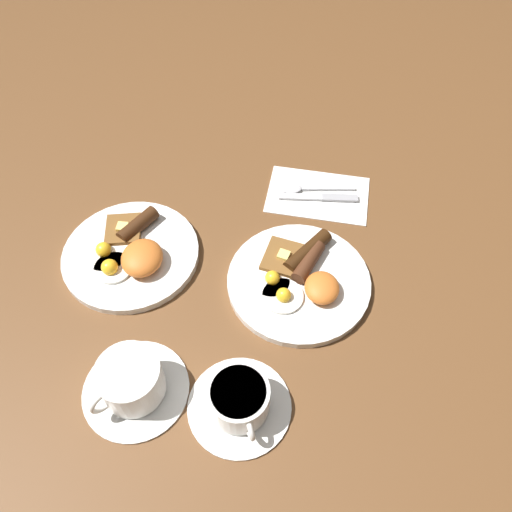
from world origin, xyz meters
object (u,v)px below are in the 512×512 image
breakfast_plate_near (299,279)px  teacup_near (239,401)px  breakfast_plate_far (131,253)px  spoon (300,188)px  knife (323,197)px  teacup_far (132,382)px

breakfast_plate_near → teacup_near: teacup_near is taller
breakfast_plate_far → spoon: breakfast_plate_far is taller
breakfast_plate_near → knife: breakfast_plate_near is taller
breakfast_plate_near → knife: bearing=-12.2°
teacup_far → spoon: (0.45, -0.25, -0.02)m
teacup_far → knife: size_ratio=1.02×
teacup_far → breakfast_plate_far: bearing=13.5°
breakfast_plate_far → teacup_far: 0.26m
breakfast_plate_far → spoon: 0.36m
teacup_near → teacup_far: bearing=84.5°
knife → spoon: size_ratio=1.05×
teacup_near → knife: size_ratio=0.98×
breakfast_plate_near → breakfast_plate_far: breakfast_plate_far is taller
teacup_near → spoon: (0.46, -0.08, -0.02)m
teacup_far → spoon: size_ratio=1.07×
knife → spoon: (0.02, 0.05, 0.00)m
breakfast_plate_far → breakfast_plate_near: bearing=-96.6°
knife → breakfast_plate_near: bearing=76.4°
breakfast_plate_far → teacup_near: (-0.27, -0.22, 0.01)m
spoon → breakfast_plate_near: bearing=86.5°
breakfast_plate_near → teacup_far: size_ratio=1.54×
breakfast_plate_far → knife: 0.39m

